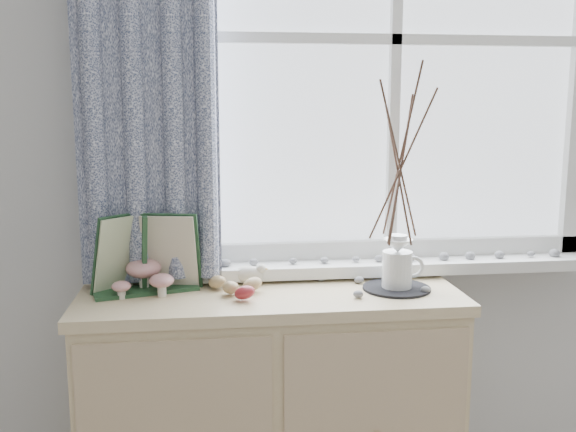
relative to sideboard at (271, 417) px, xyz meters
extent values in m
cube|color=#BBBBB9|center=(0.15, 0.25, 0.87)|extent=(4.00, 0.04, 2.60)
cube|color=white|center=(0.45, 0.25, 1.22)|extent=(1.30, 0.01, 1.40)
cube|color=white|center=(0.45, 0.17, 0.45)|extent=(1.45, 0.16, 0.04)
cube|color=#0A1438|center=(-0.37, 0.12, 1.25)|extent=(0.44, 0.06, 1.61)
cube|color=beige|center=(0.00, 0.01, -0.02)|extent=(1.17, 0.43, 0.81)
cube|color=beige|center=(0.00, 0.01, 0.41)|extent=(1.20, 0.45, 0.03)
cylinder|color=silver|center=(-0.40, 0.07, 0.46)|extent=(0.03, 0.03, 0.07)
ellipsoid|color=#8C0405|center=(-0.40, 0.07, 0.50)|extent=(0.11, 0.11, 0.06)
cylinder|color=silver|center=(-0.34, 0.00, 0.45)|extent=(0.03, 0.03, 0.05)
ellipsoid|color=#8C0405|center=(-0.34, 0.00, 0.47)|extent=(0.08, 0.08, 0.04)
cylinder|color=silver|center=(-0.46, -0.01, 0.44)|extent=(0.03, 0.03, 0.04)
ellipsoid|color=#8C0405|center=(-0.46, -0.01, 0.46)|extent=(0.06, 0.06, 0.03)
ellipsoid|color=tan|center=(-0.13, -0.02, 0.45)|extent=(0.05, 0.04, 0.06)
ellipsoid|color=tan|center=(-0.17, 0.05, 0.45)|extent=(0.05, 0.04, 0.06)
ellipsoid|color=maroon|center=(-0.09, -0.08, 0.45)|extent=(0.05, 0.04, 0.06)
ellipsoid|color=tan|center=(-0.06, 0.01, 0.45)|extent=(0.05, 0.04, 0.06)
cylinder|color=black|center=(0.40, -0.02, 0.43)|extent=(0.22, 0.22, 0.01)
cylinder|color=silver|center=(0.40, -0.02, 0.49)|extent=(0.10, 0.10, 0.12)
cone|color=silver|center=(0.40, -0.02, 0.57)|extent=(0.10, 0.10, 0.04)
cylinder|color=silver|center=(0.40, -0.02, 0.59)|extent=(0.06, 0.06, 0.03)
torus|color=silver|center=(0.46, -0.02, 0.50)|extent=(0.07, 0.01, 0.07)
ellipsoid|color=gray|center=(0.26, -0.09, 0.44)|extent=(0.03, 0.03, 0.02)
ellipsoid|color=gray|center=(0.30, 0.07, 0.44)|extent=(0.03, 0.03, 0.02)
ellipsoid|color=gray|center=(0.48, -0.07, 0.44)|extent=(0.03, 0.03, 0.02)
ellipsoid|color=gray|center=(0.18, 0.11, 0.44)|extent=(0.03, 0.03, 0.02)
camera|label=1|loc=(-0.18, -1.94, 1.00)|focal=40.00mm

